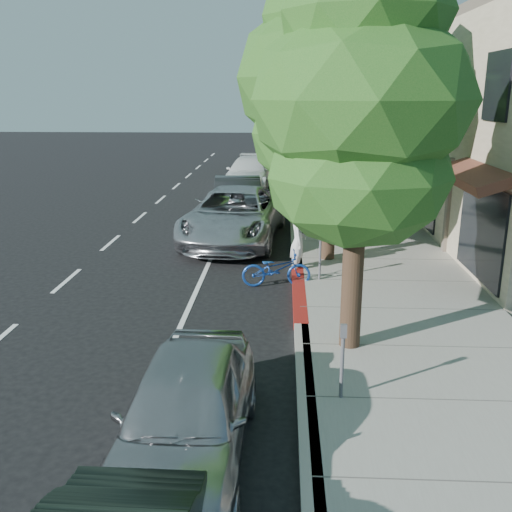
# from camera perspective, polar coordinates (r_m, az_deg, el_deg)

# --- Properties ---
(ground) EXTENTS (120.00, 120.00, 0.00)m
(ground) POSITION_cam_1_polar(r_m,az_deg,el_deg) (13.17, 4.42, -5.66)
(ground) COLOR black
(ground) RESTS_ON ground
(sidewalk) EXTENTS (4.60, 56.00, 0.15)m
(sidewalk) POSITION_cam_1_polar(r_m,az_deg,el_deg) (20.97, 10.19, 2.61)
(sidewalk) COLOR gray
(sidewalk) RESTS_ON ground
(curb) EXTENTS (0.30, 56.00, 0.15)m
(curb) POSITION_cam_1_polar(r_m,az_deg,el_deg) (20.80, 3.89, 2.72)
(curb) COLOR #9E998E
(curb) RESTS_ON ground
(curb_red_segment) EXTENTS (0.32, 4.00, 0.15)m
(curb_red_segment) POSITION_cam_1_polar(r_m,az_deg,el_deg) (14.08, 4.33, -3.87)
(curb_red_segment) COLOR maroon
(curb_red_segment) RESTS_ON ground
(storefront_building) EXTENTS (10.00, 36.00, 7.00)m
(storefront_building) POSITION_cam_1_polar(r_m,az_deg,el_deg) (31.87, 21.68, 12.53)
(storefront_building) COLOR beige
(storefront_building) RESTS_ON ground
(street_tree_0) EXTENTS (3.92, 3.92, 7.30)m
(street_tree_0) POSITION_cam_1_polar(r_m,az_deg,el_deg) (10.32, 10.44, 14.48)
(street_tree_0) COLOR black
(street_tree_0) RESTS_ON ground
(street_tree_1) EXTENTS (5.41, 5.41, 8.37)m
(street_tree_1) POSITION_cam_1_polar(r_m,az_deg,el_deg) (16.29, 7.77, 16.78)
(street_tree_1) COLOR black
(street_tree_1) RESTS_ON ground
(street_tree_2) EXTENTS (4.59, 4.59, 7.00)m
(street_tree_2) POSITION_cam_1_polar(r_m,az_deg,el_deg) (22.28, 6.40, 14.41)
(street_tree_2) COLOR black
(street_tree_2) RESTS_ON ground
(street_tree_3) EXTENTS (4.47, 4.47, 7.91)m
(street_tree_3) POSITION_cam_1_polar(r_m,az_deg,el_deg) (28.26, 5.72, 16.21)
(street_tree_3) COLOR black
(street_tree_3) RESTS_ON ground
(street_tree_4) EXTENTS (4.28, 4.28, 7.38)m
(street_tree_4) POSITION_cam_1_polar(r_m,az_deg,el_deg) (34.26, 5.22, 15.58)
(street_tree_4) COLOR black
(street_tree_4) RESTS_ON ground
(street_tree_5) EXTENTS (4.20, 4.20, 7.04)m
(street_tree_5) POSITION_cam_1_polar(r_m,az_deg,el_deg) (40.26, 4.88, 15.32)
(street_tree_5) COLOR black
(street_tree_5) RESTS_ON ground
(cyclist) EXTENTS (0.44, 0.66, 1.80)m
(cyclist) POSITION_cam_1_polar(r_m,az_deg,el_deg) (15.75, 4.22, 1.44)
(cyclist) COLOR silver
(cyclist) RESTS_ON ground
(bicycle) EXTENTS (1.83, 0.79, 0.93)m
(bicycle) POSITION_cam_1_polar(r_m,az_deg,el_deg) (14.73, 2.04, -1.31)
(bicycle) COLOR #1743A0
(bicycle) RESTS_ON ground
(silver_suv) EXTENTS (3.53, 6.62, 1.77)m
(silver_suv) POSITION_cam_1_polar(r_m,az_deg,el_deg) (19.19, -2.19, 4.09)
(silver_suv) COLOR #BDBCC2
(silver_suv) RESTS_ON ground
(dark_sedan) EXTENTS (2.20, 5.22, 1.68)m
(dark_sedan) POSITION_cam_1_polar(r_m,az_deg,el_deg) (22.20, -1.85, 5.62)
(dark_sedan) COLOR black
(dark_sedan) RESTS_ON ground
(white_pickup) EXTENTS (2.81, 5.77, 1.62)m
(white_pickup) POSITION_cam_1_polar(r_m,az_deg,el_deg) (29.93, -0.63, 8.29)
(white_pickup) COLOR white
(white_pickup) RESTS_ON ground
(dark_suv_far) EXTENTS (2.14, 4.99, 1.68)m
(dark_suv_far) POSITION_cam_1_polar(r_m,az_deg,el_deg) (39.57, 2.31, 10.23)
(dark_suv_far) COLOR black
(dark_suv_far) RESTS_ON ground
(near_car_a) EXTENTS (1.79, 4.29, 1.45)m
(near_car_a) POSITION_cam_1_polar(r_m,az_deg,el_deg) (8.01, -6.99, -15.21)
(near_car_a) COLOR #A1A1A5
(near_car_a) RESTS_ON ground
(pedestrian) EXTENTS (0.99, 0.92, 1.64)m
(pedestrian) POSITION_cam_1_polar(r_m,az_deg,el_deg) (24.44, 10.49, 6.64)
(pedestrian) COLOR black
(pedestrian) RESTS_ON sidewalk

